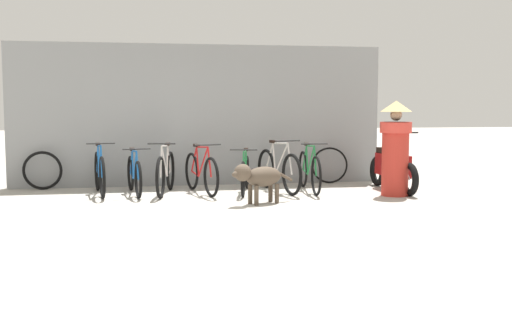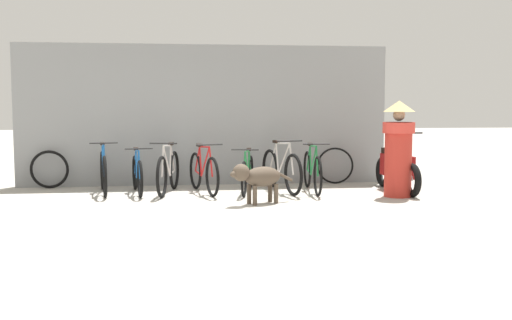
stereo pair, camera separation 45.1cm
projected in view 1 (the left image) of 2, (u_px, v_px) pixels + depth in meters
The scene contains 14 objects.
ground_plane at pixel (219, 215), 8.32m from camera, with size 60.00×60.00×0.00m, color #ADA89E.
shop_wall_back at pixel (200, 115), 11.38m from camera, with size 7.02×0.20×2.66m.
bicycle_0 at pixel (100, 173), 10.16m from camera, with size 0.46×1.67×0.91m.
bicycle_1 at pixel (134, 175), 10.18m from camera, with size 0.46×1.58×0.81m.
bicycle_2 at pixel (166, 173), 10.24m from camera, with size 0.48×1.71×0.90m.
bicycle_3 at pixel (201, 173), 10.31m from camera, with size 0.55×1.64×0.87m.
bicycle_4 at pixel (245, 174), 10.39m from camera, with size 0.51×1.66×0.79m.
bicycle_5 at pixel (278, 170), 10.52m from camera, with size 0.54×1.75×0.93m.
bicycle_6 at pixel (309, 171), 10.56m from camera, with size 0.46×1.77×0.88m.
motorcycle at pixel (393, 167), 10.62m from camera, with size 0.58×1.87×1.06m.
stray_dog at pixel (259, 177), 9.16m from camera, with size 1.06×0.60×0.64m.
person_in_robes at pixel (395, 146), 10.01m from camera, with size 0.72×0.72×1.59m.
spare_tire_left at pixel (42, 170), 10.74m from camera, with size 0.70×0.06×0.70m.
spare_tire_right at pixel (330, 165), 11.64m from camera, with size 0.70×0.16×0.70m.
Camera 1 is at (-0.88, -8.19, 1.52)m, focal length 42.00 mm.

